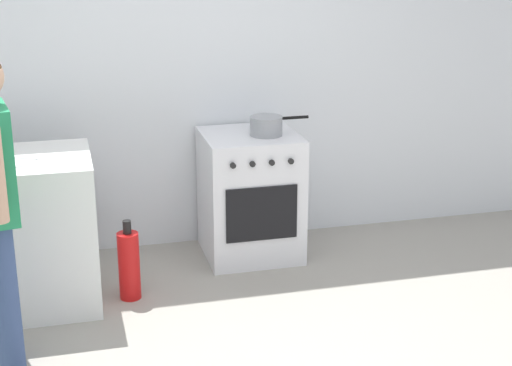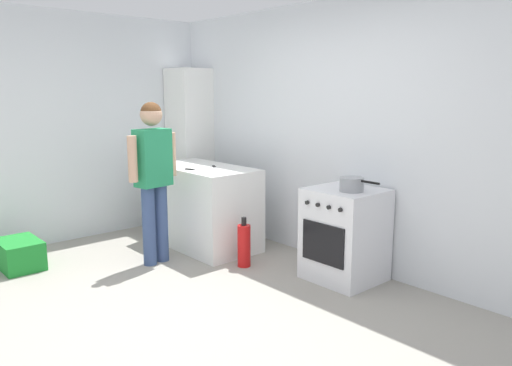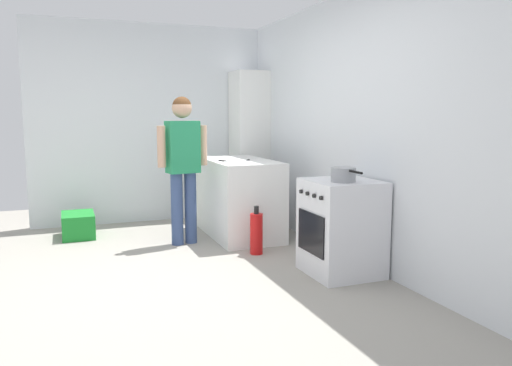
% 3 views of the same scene
% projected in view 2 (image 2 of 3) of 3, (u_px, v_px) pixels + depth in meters
% --- Properties ---
extents(ground_plane, '(8.00, 8.00, 0.00)m').
position_uv_depth(ground_plane, '(179.00, 316.00, 3.87)').
color(ground_plane, gray).
extents(back_wall, '(6.00, 0.10, 2.60)m').
position_uv_depth(back_wall, '(344.00, 134.00, 4.90)').
color(back_wall, silver).
rests_on(back_wall, ground).
extents(side_wall_left, '(0.10, 3.10, 2.60)m').
position_uv_depth(side_wall_left, '(83.00, 127.00, 5.82)').
color(side_wall_left, silver).
rests_on(side_wall_left, ground).
extents(counter_unit, '(1.30, 0.70, 0.90)m').
position_uv_depth(counter_unit, '(203.00, 206.00, 5.57)').
color(counter_unit, white).
rests_on(counter_unit, ground).
extents(oven_left, '(0.63, 0.62, 0.85)m').
position_uv_depth(oven_left, '(345.00, 234.00, 4.56)').
color(oven_left, silver).
rests_on(oven_left, ground).
extents(pot, '(0.39, 0.21, 0.12)m').
position_uv_depth(pot, '(352.00, 184.00, 4.37)').
color(pot, gray).
rests_on(pot, oven_left).
extents(knife_utility, '(0.24, 0.12, 0.01)m').
position_uv_depth(knife_utility, '(194.00, 170.00, 5.23)').
color(knife_utility, silver).
rests_on(knife_utility, counter_unit).
extents(knife_carving, '(0.31, 0.18, 0.01)m').
position_uv_depth(knife_carving, '(215.00, 168.00, 5.35)').
color(knife_carving, silver).
rests_on(knife_carving, counter_unit).
extents(person, '(0.25, 0.56, 1.62)m').
position_uv_depth(person, '(153.00, 169.00, 4.91)').
color(person, '#384C7A').
rests_on(person, ground).
extents(fire_extinguisher, '(0.13, 0.13, 0.50)m').
position_uv_depth(fire_extinguisher, '(244.00, 245.00, 4.93)').
color(fire_extinguisher, red).
rests_on(fire_extinguisher, ground).
extents(recycling_crate_lower, '(0.52, 0.36, 0.28)m').
position_uv_depth(recycling_crate_lower, '(19.00, 254.00, 4.90)').
color(recycling_crate_lower, '#1E842D').
rests_on(recycling_crate_lower, ground).
extents(larder_cabinet, '(0.48, 0.44, 2.00)m').
position_uv_depth(larder_cabinet, '(190.00, 147.00, 6.48)').
color(larder_cabinet, white).
rests_on(larder_cabinet, ground).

